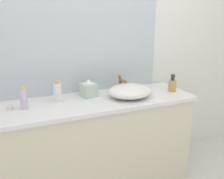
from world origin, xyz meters
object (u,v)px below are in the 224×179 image
at_px(soap_dispenser, 172,84).
at_px(candle_jar, 10,108).
at_px(lotion_bottle, 24,98).
at_px(tissue_box, 89,89).
at_px(sink_basin, 130,91).
at_px(perfume_bottle, 58,92).

bearing_deg(soap_dispenser, candle_jar, 176.68).
bearing_deg(soap_dispenser, lotion_bottle, 177.42).
height_order(soap_dispenser, tissue_box, soap_dispenser).
height_order(tissue_box, candle_jar, tissue_box).
height_order(soap_dispenser, candle_jar, soap_dispenser).
bearing_deg(candle_jar, sink_basin, -4.84).
relative_size(sink_basin, soap_dispenser, 2.32).
xyz_separation_m(lotion_bottle, perfume_bottle, (0.27, 0.08, -0.00)).
xyz_separation_m(lotion_bottle, tissue_box, (0.54, 0.10, -0.02)).
height_order(sink_basin, lotion_bottle, lotion_bottle).
bearing_deg(soap_dispenser, tissue_box, 168.52).
distance_m(sink_basin, soap_dispenser, 0.44).
height_order(lotion_bottle, candle_jar, lotion_bottle).
distance_m(tissue_box, candle_jar, 0.65).
distance_m(perfume_bottle, tissue_box, 0.28).
bearing_deg(soap_dispenser, sink_basin, -179.98).
relative_size(sink_basin, perfume_bottle, 2.23).
bearing_deg(lotion_bottle, soap_dispenser, -2.58).
height_order(lotion_bottle, tissue_box, lotion_bottle).
xyz_separation_m(sink_basin, perfume_bottle, (-0.60, 0.13, 0.02)).
bearing_deg(candle_jar, perfume_bottle, 8.12).
bearing_deg(perfume_bottle, sink_basin, -12.70).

